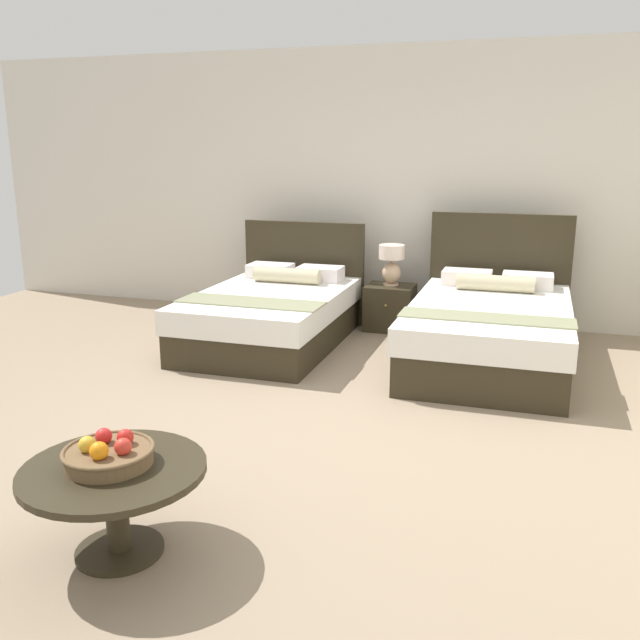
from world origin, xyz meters
TOP-DOWN VIEW (x-y plane):
  - ground_plane at (0.00, 0.00)m, footprint 10.19×10.09m
  - wall_back at (0.00, 3.25)m, footprint 10.19×0.12m
  - bed_near_window at (-1.02, 1.84)m, footprint 1.33×2.03m
  - bed_near_corner at (1.02, 1.85)m, footprint 1.37×2.19m
  - nightstand at (-0.05, 2.69)m, footprint 0.49×0.44m
  - table_lamp at (-0.05, 2.71)m, footprint 0.26×0.26m
  - coffee_table at (-0.41, -1.68)m, footprint 0.85×0.85m
  - fruit_bowl at (-0.44, -1.66)m, footprint 0.42×0.42m

SIDE VIEW (x-z plane):
  - ground_plane at x=0.00m, z-range -0.02..0.00m
  - nightstand at x=-0.05m, z-range 0.00..0.47m
  - bed_near_window at x=-1.02m, z-range -0.25..0.83m
  - bed_near_corner at x=1.02m, z-range -0.30..0.92m
  - coffee_table at x=-0.41m, z-range 0.12..0.57m
  - fruit_bowl at x=-0.44m, z-range 0.42..0.57m
  - table_lamp at x=-0.05m, z-range 0.50..0.92m
  - wall_back at x=0.00m, z-range 0.00..2.88m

